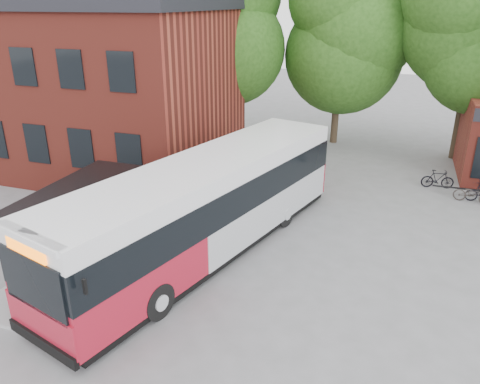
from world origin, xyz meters
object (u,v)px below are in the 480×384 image
(bicycle_1, at_px, (438,179))
(bicycle_2, at_px, (473,194))
(city_bus, at_px, (207,207))
(bus_shelter, at_px, (86,229))

(bicycle_1, bearing_deg, bicycle_2, -143.39)
(city_bus, bearing_deg, bus_shelter, -128.24)
(bus_shelter, height_order, bicycle_2, bus_shelter)
(city_bus, xyz_separation_m, bicycle_1, (8.10, 9.26, -1.26))
(city_bus, distance_m, bicycle_1, 12.37)
(bus_shelter, xyz_separation_m, bicycle_1, (11.42, 11.68, -0.99))
(bus_shelter, distance_m, bicycle_2, 16.46)
(bus_shelter, relative_size, bicycle_1, 4.62)
(bicycle_1, bearing_deg, bus_shelter, 127.49)
(city_bus, distance_m, bicycle_2, 12.39)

